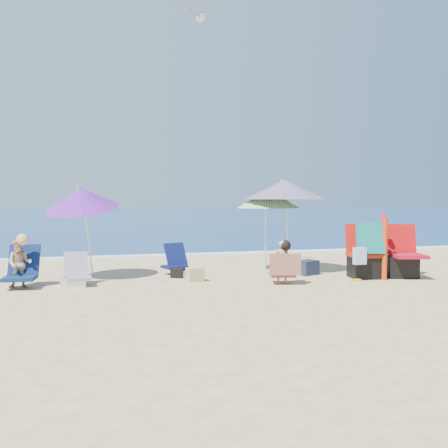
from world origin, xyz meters
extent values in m
plane|color=#D8BC84|center=(0.00, 0.00, 0.00)|extent=(120.00, 120.00, 0.00)
cube|color=navy|center=(0.00, 45.00, -0.05)|extent=(120.00, 80.00, 0.12)
cube|color=white|center=(0.00, 5.10, 0.02)|extent=(120.00, 0.50, 0.04)
cylinder|color=silver|center=(1.26, 1.49, 0.94)|extent=(0.04, 0.04, 1.88)
cone|color=#CA1B4C|center=(1.20, 1.52, 1.81)|extent=(2.36, 2.36, 0.42)
cylinder|color=silver|center=(1.13, 1.55, 1.99)|extent=(0.04, 0.04, 0.11)
cylinder|color=silver|center=(0.77, 1.54, 0.84)|extent=(0.04, 0.04, 1.67)
cone|color=#3AA218|center=(0.86, 1.63, 1.60)|extent=(1.75, 1.75, 0.40)
cylinder|color=silver|center=(0.94, 1.73, 1.78)|extent=(0.03, 0.03, 0.11)
cylinder|color=silver|center=(-2.94, 1.80, 0.83)|extent=(0.19, 0.42, 1.62)
cone|color=#B61A9F|center=(-3.06, 1.61, 1.62)|extent=(1.89, 1.93, 0.75)
cylinder|color=silver|center=(-3.12, 1.57, 1.80)|extent=(0.05, 0.06, 0.11)
cylinder|color=#C0340D|center=(2.73, 0.05, 0.61)|extent=(0.12, 0.12, 1.23)
cone|color=red|center=(2.79, 0.20, 1.28)|extent=(0.17, 0.17, 0.15)
cube|color=#0B1141|center=(-1.19, 1.77, 0.17)|extent=(0.57, 0.54, 0.06)
cube|color=#0C1344|center=(-1.14, 1.87, 0.41)|extent=(0.52, 0.41, 0.49)
cube|color=silver|center=(-0.95, 1.51, 0.07)|extent=(0.60, 0.56, 0.15)
cube|color=#CC6B48|center=(-3.09, 0.80, 0.15)|extent=(0.45, 0.40, 0.05)
cube|color=#CC484E|center=(-3.15, 1.04, 0.38)|extent=(0.44, 0.27, 0.46)
cube|color=white|center=(-3.20, 0.83, 0.07)|extent=(0.47, 0.42, 0.14)
cube|color=#A40B1F|center=(3.25, 0.00, 0.46)|extent=(0.74, 0.69, 0.07)
cube|color=#AB0C0F|center=(3.32, 0.39, 0.77)|extent=(0.64, 0.32, 0.62)
cube|color=black|center=(3.24, 0.27, 0.22)|extent=(0.71, 0.66, 0.44)
cube|color=#A9200C|center=(2.49, 0.37, 0.46)|extent=(0.70, 0.65, 0.07)
cube|color=red|center=(2.54, 0.63, 0.77)|extent=(0.64, 0.27, 0.62)
cube|color=black|center=(2.50, 0.37, 0.22)|extent=(0.68, 0.62, 0.44)
cube|color=#0A8778|center=(2.46, 0.13, 0.83)|extent=(0.58, 0.29, 0.63)
cube|color=#8EB0E3|center=(2.17, 0.03, 0.50)|extent=(0.24, 0.11, 0.33)
imported|color=tan|center=(0.60, 0.15, 0.41)|extent=(0.33, 0.25, 0.82)
cube|color=navy|center=(0.63, 0.19, 0.16)|extent=(0.53, 0.49, 0.05)
cube|color=#420D5F|center=(0.62, 0.02, 0.38)|extent=(0.60, 0.31, 0.42)
sphere|color=black|center=(0.66, 0.11, 0.73)|extent=(0.20, 0.20, 0.20)
imported|color=tan|center=(-4.11, 0.93, 0.44)|extent=(0.46, 0.37, 0.88)
cube|color=#0C2245|center=(-4.10, 0.82, 0.19)|extent=(0.57, 0.52, 0.06)
cube|color=#0D1A48|center=(-4.06, 1.09, 0.48)|extent=(0.56, 0.36, 0.57)
sphere|color=tan|center=(-4.06, 0.91, 0.87)|extent=(0.21, 0.21, 0.21)
cube|color=black|center=(-1.18, 1.34, 0.10)|extent=(0.32, 0.29, 0.19)
cube|color=tan|center=(-0.93, 0.81, 0.13)|extent=(0.34, 0.27, 0.26)
cube|color=#1A1F39|center=(1.54, 1.03, 0.15)|extent=(0.49, 0.43, 0.31)
cube|color=orange|center=(2.10, 0.08, 0.02)|extent=(0.25, 0.13, 0.03)
ellipsoid|color=silver|center=(-0.55, 2.06, 5.49)|extent=(0.32, 0.41, 0.14)
cube|color=gray|center=(-0.75, 1.82, 5.51)|extent=(0.38, 0.24, 0.08)
cube|color=gray|center=(-0.37, 1.85, 5.51)|extent=(0.38, 0.24, 0.08)
camera|label=1|loc=(-2.71, -8.36, 1.61)|focal=38.82mm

